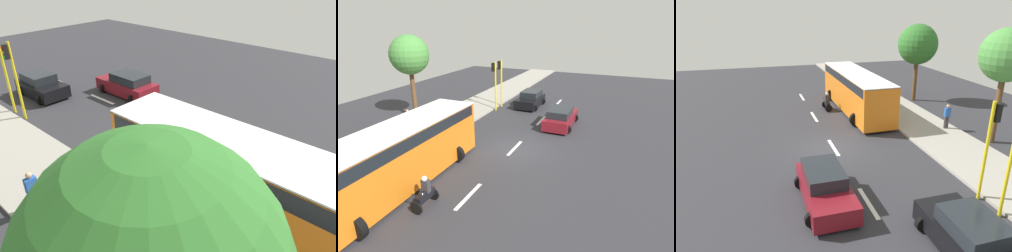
% 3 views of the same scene
% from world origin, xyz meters
% --- Properties ---
extents(ground_plane, '(40.00, 60.00, 0.10)m').
position_xyz_m(ground_plane, '(0.00, 0.00, -0.05)').
color(ground_plane, '#2D2D33').
extents(sidewalk, '(4.00, 60.00, 0.15)m').
position_xyz_m(sidewalk, '(7.00, 0.00, 0.07)').
color(sidewalk, '#9E998E').
rests_on(sidewalk, ground).
extents(lane_stripe_far_north, '(0.20, 2.40, 0.01)m').
position_xyz_m(lane_stripe_far_north, '(0.00, -12.00, 0.01)').
color(lane_stripe_far_north, white).
rests_on(lane_stripe_far_north, ground).
extents(lane_stripe_north, '(0.20, 2.40, 0.01)m').
position_xyz_m(lane_stripe_north, '(0.00, -6.00, 0.01)').
color(lane_stripe_north, white).
rests_on(lane_stripe_north, ground).
extents(lane_stripe_mid, '(0.20, 2.40, 0.01)m').
position_xyz_m(lane_stripe_mid, '(0.00, 0.00, 0.01)').
color(lane_stripe_mid, white).
rests_on(lane_stripe_mid, ground).
extents(lane_stripe_south, '(0.20, 2.40, 0.01)m').
position_xyz_m(lane_stripe_south, '(0.00, 6.00, 0.01)').
color(lane_stripe_south, white).
rests_on(lane_stripe_south, ground).
extents(car_maroon, '(2.32, 4.35, 1.52)m').
position_xyz_m(car_maroon, '(-1.75, -5.33, 0.71)').
color(car_maroon, maroon).
rests_on(car_maroon, ground).
extents(car_black, '(2.35, 3.82, 1.52)m').
position_xyz_m(car_black, '(2.21, -9.58, 0.71)').
color(car_black, black).
rests_on(car_black, ground).
extents(city_bus, '(3.20, 11.00, 3.16)m').
position_xyz_m(city_bus, '(3.60, 6.66, 1.85)').
color(city_bus, orange).
rests_on(city_bus, ground).
extents(motorcycle, '(0.60, 1.30, 1.53)m').
position_xyz_m(motorcycle, '(1.39, 7.44, 0.64)').
color(motorcycle, black).
rests_on(motorcycle, ground).
extents(pedestrian_near_signal, '(0.40, 0.24, 1.69)m').
position_xyz_m(pedestrian_near_signal, '(8.21, 0.65, 1.06)').
color(pedestrian_near_signal, '#3F3F3F').
rests_on(pedestrian_near_signal, sidewalk).
extents(traffic_light_corner, '(0.49, 0.24, 4.50)m').
position_xyz_m(traffic_light_corner, '(4.85, -8.37, 2.93)').
color(traffic_light_corner, yellow).
rests_on(traffic_light_corner, ground).
extents(traffic_light_midblock, '(0.49, 0.24, 4.50)m').
position_xyz_m(traffic_light_midblock, '(4.85, -7.09, 2.93)').
color(traffic_light_midblock, yellow).
rests_on(traffic_light_midblock, ground).
extents(street_tree_south, '(3.08, 3.08, 6.95)m').
position_xyz_m(street_tree_south, '(9.78, -1.99, 5.34)').
color(street_tree_south, brown).
rests_on(street_tree_south, ground).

